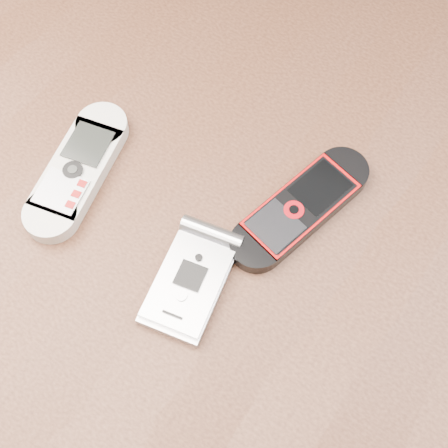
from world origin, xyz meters
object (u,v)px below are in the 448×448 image
(table, at_px, (220,271))
(motorola_razr, at_px, (189,282))
(nokia_white, at_px, (78,170))
(nokia_black_red, at_px, (301,207))

(table, xyz_separation_m, motorola_razr, (0.01, -0.06, 0.11))
(nokia_white, xyz_separation_m, nokia_black_red, (0.18, 0.08, -0.00))
(nokia_white, relative_size, motorola_razr, 1.39)
(nokia_black_red, distance_m, motorola_razr, 0.12)
(table, relative_size, nokia_white, 8.29)
(table, bearing_deg, motorola_razr, -78.41)
(nokia_black_red, relative_size, motorola_razr, 1.45)
(nokia_black_red, xyz_separation_m, motorola_razr, (-0.04, -0.11, 0.00))
(nokia_white, relative_size, nokia_black_red, 0.96)
(nokia_black_red, bearing_deg, motorola_razr, -96.48)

